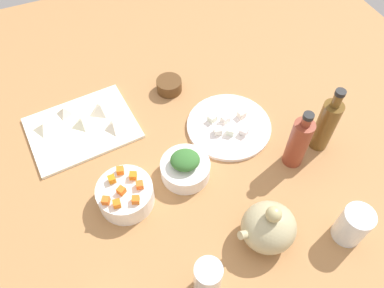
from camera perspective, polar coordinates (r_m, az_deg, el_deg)
tabletop at (r=110.46cm, az=0.00°, el=-1.98°), size 190.00×190.00×3.00cm
cutting_board at (r=119.16cm, az=-16.31°, el=2.35°), size 33.19×26.81×1.00cm
plate_tofu at (r=115.23cm, az=5.60°, el=2.71°), size 25.60×25.60×1.20cm
bowl_greens at (r=103.44cm, az=-1.02°, el=-3.81°), size 13.65×13.65×5.06cm
bowl_carrots at (r=100.16cm, az=-10.03°, el=-7.59°), size 14.70×14.70×6.36cm
bowl_small_side at (r=124.36cm, az=-3.49°, el=8.85°), size 8.24×8.24×4.19cm
teapot at (r=93.67cm, az=11.51°, el=-12.22°), size 15.11×13.01×14.61cm
bottle_0 at (r=104.96cm, az=15.83°, el=0.23°), size 5.54×5.54×20.12cm
bottle_1 at (r=110.60cm, az=19.66°, el=2.84°), size 5.49×5.49×22.22cm
drinking_glass_0 at (r=87.15cm, az=2.37°, el=-19.78°), size 6.16×6.16×12.82cm
drinking_glass_2 at (r=100.30cm, az=23.20°, el=-11.23°), size 7.40×7.40×10.82cm
carrot_cube_0 at (r=94.40cm, az=-8.53°, el=-8.36°), size 2.33×2.33×1.80cm
carrot_cube_1 at (r=97.95cm, az=-8.92°, el=-4.76°), size 2.37×2.37×1.80cm
carrot_cube_2 at (r=96.29cm, az=-7.92°, el=-6.17°), size 2.14×2.14×1.80cm
carrot_cube_3 at (r=96.23cm, az=-10.66°, el=-6.95°), size 2.49×2.49×1.80cm
carrot_cube_4 at (r=94.69cm, az=-11.32°, el=-8.86°), size 1.97×1.97×1.80cm
carrot_cube_5 at (r=98.39cm, az=-12.05°, el=-5.23°), size 1.82×1.82×1.80cm
carrot_cube_6 at (r=95.66cm, az=-12.93°, el=-8.35°), size 2.44×2.44×1.80cm
carrot_cube_7 at (r=99.36cm, az=-10.83°, el=-3.95°), size 2.18×2.18×1.80cm
chopped_greens_mound at (r=99.70cm, az=-1.05°, el=-2.45°), size 9.80×9.27×3.84cm
tofu_cube_0 at (r=116.49cm, az=7.51°, el=4.50°), size 2.71×2.71×2.20cm
tofu_cube_1 at (r=111.91cm, az=5.85°, el=1.96°), size 3.10×3.10×2.20cm
tofu_cube_2 at (r=112.47cm, az=7.79°, el=2.02°), size 3.06×3.06×2.20cm
tofu_cube_3 at (r=114.70cm, az=5.07°, el=3.79°), size 2.76×2.76×2.20cm
tofu_cube_4 at (r=114.60cm, az=3.08°, el=3.91°), size 2.87×2.87×2.20cm
tofu_cube_5 at (r=111.69cm, az=3.96°, el=2.03°), size 2.73×2.73×2.20cm
dumpling_0 at (r=120.42cm, az=-13.66°, el=5.29°), size 6.74×6.04×2.67cm
dumpling_1 at (r=118.29cm, az=-16.35°, el=3.21°), size 5.30×4.67×2.56cm
dumpling_2 at (r=122.96cm, az=-18.82°, el=4.77°), size 5.46×5.67×2.50cm
dumpling_3 at (r=121.00cm, az=-21.55°, el=2.41°), size 6.43×6.25×2.19cm
dumpling_4 at (r=115.14cm, az=-11.87°, el=2.77°), size 4.73×5.40×2.56cm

